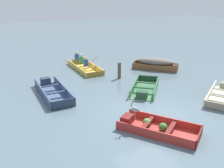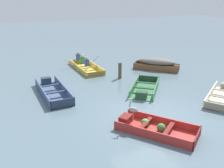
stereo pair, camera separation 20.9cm
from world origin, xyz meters
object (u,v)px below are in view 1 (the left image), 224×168
object	(u,v)px
skiff_green_mid_moored	(145,89)
rowboat_yellow_with_crew	(83,66)
heron_on_dinghy	(135,109)
mooring_post	(119,71)
dinghy_red_foreground	(155,127)
skiff_wooden_brown_far_moored	(156,63)
skiff_slate_blue_near_moored	(52,91)
skiff_cream_outer_moored	(221,95)

from	to	relation	value
skiff_green_mid_moored	rowboat_yellow_with_crew	bearing A→B (deg)	103.65
heron_on_dinghy	mooring_post	size ratio (longest dim) A/B	0.90
dinghy_red_foreground	skiff_wooden_brown_far_moored	xyz separation A→B (m)	(4.65, 6.46, 0.32)
skiff_green_mid_moored	mooring_post	xyz separation A→B (m)	(-0.14, 2.47, 0.33)
skiff_slate_blue_near_moored	skiff_wooden_brown_far_moored	xyz separation A→B (m)	(7.13, 1.30, 0.30)
dinghy_red_foreground	rowboat_yellow_with_crew	world-z (taller)	rowboat_yellow_with_crew
skiff_slate_blue_near_moored	rowboat_yellow_with_crew	world-z (taller)	rowboat_yellow_with_crew
mooring_post	dinghy_red_foreground	bearing A→B (deg)	-105.56
skiff_cream_outer_moored	mooring_post	size ratio (longest dim) A/B	3.36
skiff_wooden_brown_far_moored	skiff_cream_outer_moored	distance (m)	5.30
skiff_slate_blue_near_moored	dinghy_red_foreground	bearing A→B (deg)	-64.39
skiff_green_mid_moored	skiff_cream_outer_moored	distance (m)	3.64
skiff_green_mid_moored	mooring_post	world-z (taller)	mooring_post
skiff_green_mid_moored	skiff_slate_blue_near_moored	bearing A→B (deg)	157.40
dinghy_red_foreground	skiff_slate_blue_near_moored	world-z (taller)	skiff_slate_blue_near_moored
skiff_wooden_brown_far_moored	mooring_post	distance (m)	3.08
skiff_slate_blue_near_moored	mooring_post	distance (m)	4.18
rowboat_yellow_with_crew	mooring_post	distance (m)	3.15
heron_on_dinghy	dinghy_red_foreground	bearing A→B (deg)	-34.64
skiff_slate_blue_near_moored	skiff_wooden_brown_far_moored	bearing A→B (deg)	10.30
skiff_slate_blue_near_moored	heron_on_dinghy	world-z (taller)	heron_on_dinghy
rowboat_yellow_with_crew	mooring_post	world-z (taller)	mooring_post
dinghy_red_foreground	skiff_wooden_brown_far_moored	distance (m)	7.97
skiff_wooden_brown_far_moored	skiff_green_mid_moored	bearing A→B (deg)	-133.16
mooring_post	skiff_wooden_brown_far_moored	bearing A→B (deg)	11.11
dinghy_red_foreground	skiff_slate_blue_near_moored	xyz separation A→B (m)	(-2.48, 5.17, 0.01)
skiff_green_mid_moored	heron_on_dinghy	distance (m)	3.87
skiff_slate_blue_near_moored	skiff_green_mid_moored	distance (m)	4.61
skiff_wooden_brown_far_moored	skiff_slate_blue_near_moored	bearing A→B (deg)	-169.70
skiff_wooden_brown_far_moored	rowboat_yellow_with_crew	bearing A→B (deg)	151.02
dinghy_red_foreground	mooring_post	xyz separation A→B (m)	(1.63, 5.87, 0.35)
dinghy_red_foreground	skiff_green_mid_moored	xyz separation A→B (m)	(1.78, 3.39, 0.02)
skiff_slate_blue_near_moored	skiff_cream_outer_moored	size ratio (longest dim) A/B	1.13
skiff_green_mid_moored	skiff_wooden_brown_far_moored	size ratio (longest dim) A/B	1.02
skiff_slate_blue_near_moored	heron_on_dinghy	bearing A→B (deg)	-68.57
mooring_post	skiff_slate_blue_near_moored	bearing A→B (deg)	-170.30
skiff_cream_outer_moored	rowboat_yellow_with_crew	xyz separation A→B (m)	(-4.19, 7.60, 0.06)
skiff_green_mid_moored	skiff_cream_outer_moored	xyz separation A→B (m)	(2.88, -2.22, -0.02)
dinghy_red_foreground	skiff_cream_outer_moored	size ratio (longest dim) A/B	0.95
heron_on_dinghy	skiff_green_mid_moored	bearing A→B (deg)	51.14
skiff_green_mid_moored	skiff_wooden_brown_far_moored	xyz separation A→B (m)	(2.88, 3.07, 0.30)
dinghy_red_foreground	skiff_wooden_brown_far_moored	size ratio (longest dim) A/B	1.11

